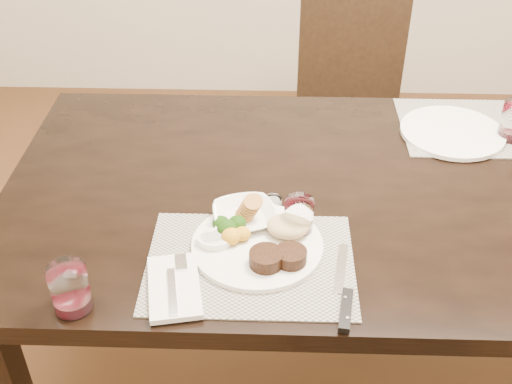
{
  "coord_description": "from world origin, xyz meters",
  "views": [
    {
      "loc": [
        -0.3,
        -1.35,
        1.72
      ],
      "look_at": [
        -0.34,
        -0.12,
        0.82
      ],
      "focal_mm": 45.0,
      "sensor_mm": 36.0,
      "label": 1
    }
  ],
  "objects_px": {
    "wine_glass_near": "(299,219)",
    "chair_far": "(350,102)",
    "cracker_bowl": "(245,216)",
    "steak_knife": "(345,299)",
    "far_plate": "(452,132)",
    "dinner_plate": "(263,243)"
  },
  "relations": [
    {
      "from": "steak_knife",
      "to": "wine_glass_near",
      "type": "distance_m",
      "value": 0.24
    },
    {
      "from": "steak_knife",
      "to": "cracker_bowl",
      "type": "bearing_deg",
      "value": 139.82
    },
    {
      "from": "chair_far",
      "to": "wine_glass_near",
      "type": "relative_size",
      "value": 9.61
    },
    {
      "from": "steak_knife",
      "to": "chair_far",
      "type": "bearing_deg",
      "value": 92.55
    },
    {
      "from": "dinner_plate",
      "to": "cracker_bowl",
      "type": "height_order",
      "value": "cracker_bowl"
    },
    {
      "from": "dinner_plate",
      "to": "chair_far",
      "type": "bearing_deg",
      "value": 69.33
    },
    {
      "from": "wine_glass_near",
      "to": "far_plate",
      "type": "bearing_deg",
      "value": 45.32
    },
    {
      "from": "chair_far",
      "to": "cracker_bowl",
      "type": "relative_size",
      "value": 4.92
    },
    {
      "from": "cracker_bowl",
      "to": "steak_knife",
      "type": "bearing_deg",
      "value": -49.05
    },
    {
      "from": "dinner_plate",
      "to": "steak_knife",
      "type": "bearing_deg",
      "value": -48.5
    },
    {
      "from": "steak_knife",
      "to": "cracker_bowl",
      "type": "xyz_separation_m",
      "value": [
        -0.22,
        0.25,
        0.01
      ]
    },
    {
      "from": "cracker_bowl",
      "to": "far_plate",
      "type": "distance_m",
      "value": 0.73
    },
    {
      "from": "wine_glass_near",
      "to": "far_plate",
      "type": "distance_m",
      "value": 0.65
    },
    {
      "from": "dinner_plate",
      "to": "steak_knife",
      "type": "xyz_separation_m",
      "value": [
        0.17,
        -0.16,
        -0.01
      ]
    },
    {
      "from": "chair_far",
      "to": "cracker_bowl",
      "type": "xyz_separation_m",
      "value": [
        -0.37,
        -1.09,
        0.27
      ]
    },
    {
      "from": "steak_knife",
      "to": "wine_glass_near",
      "type": "relative_size",
      "value": 2.85
    },
    {
      "from": "cracker_bowl",
      "to": "far_plate",
      "type": "height_order",
      "value": "cracker_bowl"
    },
    {
      "from": "dinner_plate",
      "to": "far_plate",
      "type": "relative_size",
      "value": 1.0
    },
    {
      "from": "dinner_plate",
      "to": "wine_glass_near",
      "type": "height_order",
      "value": "wine_glass_near"
    },
    {
      "from": "cracker_bowl",
      "to": "wine_glass_near",
      "type": "xyz_separation_m",
      "value": [
        0.13,
        -0.03,
        0.02
      ]
    },
    {
      "from": "wine_glass_near",
      "to": "chair_far",
      "type": "bearing_deg",
      "value": 77.88
    },
    {
      "from": "cracker_bowl",
      "to": "chair_far",
      "type": "bearing_deg",
      "value": 71.36
    }
  ]
}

